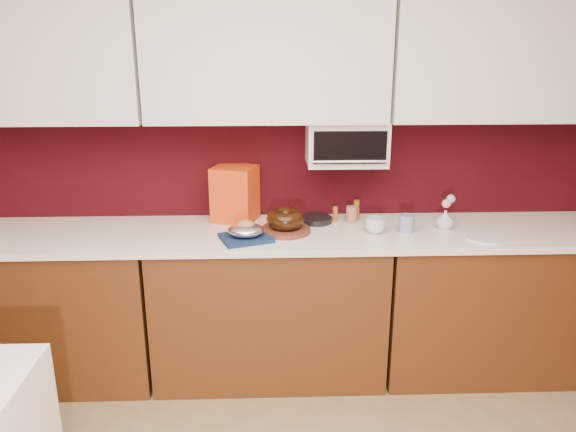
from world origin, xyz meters
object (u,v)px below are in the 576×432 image
at_px(pandoro_box, 235,194).
at_px(foil_ham_nest, 246,230).
at_px(bundt_cake, 286,219).
at_px(coffee_mug, 375,224).
at_px(toaster_oven, 346,142).
at_px(blue_jar, 407,224).
at_px(flower_vase, 445,218).

bearing_deg(pandoro_box, foil_ham_nest, -60.17).
xyz_separation_m(bundt_cake, coffee_mug, (0.50, -0.03, -0.03)).
relative_size(bundt_cake, coffee_mug, 1.97).
xyz_separation_m(toaster_oven, blue_jar, (0.33, -0.21, -0.42)).
bearing_deg(bundt_cake, coffee_mug, -3.46).
bearing_deg(blue_jar, coffee_mug, -177.20).
height_order(pandoro_box, blue_jar, pandoro_box).
height_order(bundt_cake, flower_vase, bundt_cake).
xyz_separation_m(bundt_cake, blue_jar, (0.68, -0.02, -0.03)).
xyz_separation_m(pandoro_box, flower_vase, (1.21, -0.20, -0.10)).
distance_m(bundt_cake, foil_ham_nest, 0.25).
distance_m(bundt_cake, pandoro_box, 0.39).
bearing_deg(flower_vase, coffee_mug, -171.05).
relative_size(bundt_cake, blue_jar, 2.10).
height_order(pandoro_box, coffee_mug, pandoro_box).
distance_m(pandoro_box, blue_jar, 1.01).
bearing_deg(pandoro_box, coffee_mug, -0.54).
height_order(coffee_mug, flower_vase, flower_vase).
xyz_separation_m(foil_ham_nest, blue_jar, (0.90, 0.09, -0.00)).
relative_size(foil_ham_nest, flower_vase, 1.63).
bearing_deg(foil_ham_nest, flower_vase, 7.50).
distance_m(foil_ham_nest, blue_jar, 0.90).
relative_size(bundt_cake, foil_ham_nest, 1.08).
height_order(toaster_oven, blue_jar, toaster_oven).
bearing_deg(flower_vase, toaster_oven, 164.65).
xyz_separation_m(toaster_oven, bundt_cake, (-0.35, -0.19, -0.39)).
relative_size(foil_ham_nest, pandoro_box, 0.60).
xyz_separation_m(blue_jar, flower_vase, (0.23, 0.06, 0.01)).
bearing_deg(flower_vase, bundt_cake, -177.82).
xyz_separation_m(toaster_oven, flower_vase, (0.56, -0.15, -0.41)).
bearing_deg(bundt_cake, flower_vase, 2.18).
bearing_deg(blue_jar, foil_ham_nest, -174.10).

